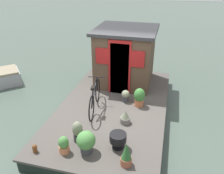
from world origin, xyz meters
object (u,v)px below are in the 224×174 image
potted_plant_rosemary (126,155)px  mooring_bollard (35,148)px  houseboat_cabin (125,56)px  bicycle (95,98)px  potted_plant_mint (126,96)px  potted_plant_ivy (125,117)px  charcoal_grill (118,138)px  potted_plant_succulent (86,142)px  potted_plant_geranium (64,145)px  potted_plant_basil (139,97)px  potted_plant_lavender (78,131)px

potted_plant_rosemary → mooring_bollard: potted_plant_rosemary is taller
houseboat_cabin → bicycle: size_ratio=1.18×
potted_plant_mint → mooring_bollard: size_ratio=1.91×
bicycle → mooring_bollard: 2.19m
potted_plant_ivy → potted_plant_rosemary: bearing=-167.6°
houseboat_cabin → potted_plant_ivy: (-2.51, -0.53, -0.80)m
charcoal_grill → potted_plant_mint: bearing=6.7°
houseboat_cabin → mooring_bollard: (-4.11, 1.22, -0.88)m
charcoal_grill → bicycle: bearing=35.9°
potted_plant_mint → mooring_bollard: potted_plant_mint is taller
charcoal_grill → potted_plant_rosemary: bearing=-148.6°
bicycle → charcoal_grill: bicycle is taller
potted_plant_rosemary → potted_plant_mint: potted_plant_rosemary is taller
potted_plant_succulent → mooring_bollard: (-0.30, 1.13, -0.19)m
potted_plant_succulent → potted_plant_geranium: potted_plant_succulent is taller
bicycle → potted_plant_geranium: (-1.86, 0.12, -0.19)m
potted_plant_geranium → mooring_bollard: 0.67m
charcoal_grill → potted_plant_geranium: bearing=111.7°
potted_plant_rosemary → potted_plant_geranium: (0.02, 1.43, -0.07)m
potted_plant_geranium → potted_plant_basil: bearing=-29.2°
mooring_bollard → houseboat_cabin: bearing=-16.6°
potted_plant_lavender → potted_plant_rosemary: potted_plant_rosemary is taller
charcoal_grill → mooring_bollard: size_ratio=1.94×
potted_plant_mint → mooring_bollard: 3.11m
bicycle → potted_plant_succulent: size_ratio=3.20×
potted_plant_basil → potted_plant_rosemary: (-2.41, -0.09, -0.03)m
houseboat_cabin → potted_plant_geranium: (-3.94, 0.58, -0.78)m
charcoal_grill → potted_plant_basil: bearing=-5.8°
charcoal_grill → mooring_bollard: charcoal_grill is taller
potted_plant_succulent → potted_plant_ivy: potted_plant_succulent is taller
potted_plant_lavender → potted_plant_succulent: potted_plant_lavender is taller
potted_plant_rosemary → mooring_bollard: 2.08m
potted_plant_rosemary → potted_plant_mint: 2.61m
potted_plant_basil → potted_plant_rosemary: potted_plant_basil is taller
bicycle → potted_plant_rosemary: (-1.88, -1.31, -0.12)m
potted_plant_rosemary → charcoal_grill: (0.47, 0.29, -0.00)m
potted_plant_mint → potted_plant_geranium: (-2.53, 0.89, 0.00)m
potted_plant_lavender → potted_plant_succulent: (-0.31, -0.33, 0.02)m
houseboat_cabin → potted_plant_mint: size_ratio=5.30×
bicycle → potted_plant_geranium: bicycle is taller
houseboat_cabin → charcoal_grill: (-3.49, -0.56, -0.71)m
potted_plant_basil → mooring_bollard: potted_plant_basil is taller
potted_plant_lavender → charcoal_grill: bearing=-89.6°
houseboat_cabin → potted_plant_ivy: 2.68m
houseboat_cabin → bicycle: houseboat_cabin is taller
potted_plant_lavender → potted_plant_ivy: bearing=-43.8°
potted_plant_geranium → mooring_bollard: size_ratio=2.11×
potted_plant_lavender → bicycle: bearing=1.5°
bicycle → potted_plant_mint: (0.67, -0.78, -0.19)m
potted_plant_ivy → potted_plant_geranium: potted_plant_geranium is taller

